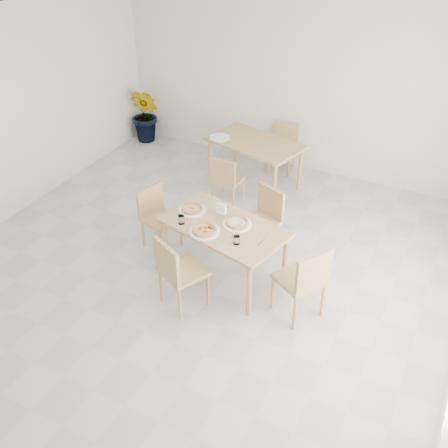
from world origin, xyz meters
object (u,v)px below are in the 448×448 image
at_px(chair_south, 177,270).
at_px(plate_mushroom, 237,224).
at_px(second_table, 255,147).
at_px(main_table, 224,232).
at_px(tumbler_b, 181,220).
at_px(chair_back_n, 284,144).
at_px(potted_plant, 146,115).
at_px(plate_pepperoni, 205,232).
at_px(chair_east, 305,279).
at_px(pizza_mushroom, 237,223).
at_px(plate_empty, 220,137).
at_px(plate_margherita, 192,210).
at_px(chair_west, 157,213).
at_px(pizza_margherita, 192,209).
at_px(pizza_pepperoni, 205,230).
at_px(napkin_holder, 221,209).
at_px(chair_back_s, 226,178).
at_px(tumbler_a, 237,240).
at_px(chair_north, 264,216).

bearing_deg(chair_south, plate_mushroom, -88.57).
bearing_deg(second_table, plate_mushroom, -57.48).
distance_m(main_table, tumbler_b, 0.52).
bearing_deg(chair_back_n, second_table, -110.08).
bearing_deg(potted_plant, plate_pepperoni, -46.57).
height_order(chair_south, chair_east, chair_east).
bearing_deg(second_table, pizza_mushroom, -57.48).
bearing_deg(second_table, plate_empty, -153.54).
distance_m(tumbler_b, potted_plant, 3.93).
bearing_deg(plate_margherita, plate_pepperoni, -42.99).
relative_size(plate_pepperoni, plate_empty, 1.13).
bearing_deg(plate_mushroom, tumbler_b, -155.71).
bearing_deg(plate_pepperoni, chair_west, 155.32).
height_order(pizza_margherita, pizza_pepperoni, same).
height_order(napkin_holder, potted_plant, potted_plant).
xyz_separation_m(plate_mushroom, potted_plant, (-3.12, 2.72, -0.25)).
distance_m(second_table, chair_back_s, 0.78).
distance_m(main_table, tumbler_a, 0.40).
bearing_deg(chair_back_s, tumbler_a, 119.74).
bearing_deg(napkin_holder, chair_north, 59.58).
bearing_deg(chair_south, chair_east, -134.67).
xyz_separation_m(chair_west, chair_back_s, (0.36, 1.25, -0.01)).
distance_m(pizza_mushroom, plate_empty, 2.38).
xyz_separation_m(tumbler_a, plate_empty, (-1.42, 2.34, -0.04)).
xyz_separation_m(pizza_margherita, tumbler_b, (0.02, -0.29, 0.02)).
height_order(chair_west, pizza_mushroom, chair_west).
distance_m(pizza_margherita, pizza_mushroom, 0.61).
bearing_deg(tumbler_b, napkin_holder, 49.61).
xyz_separation_m(chair_north, plate_empty, (-1.33, 1.34, 0.26)).
xyz_separation_m(chair_south, napkin_holder, (0.08, 0.90, 0.29)).
height_order(chair_south, napkin_holder, chair_south).
xyz_separation_m(chair_north, pizza_pepperoni, (-0.32, -0.97, 0.28)).
bearing_deg(chair_west, main_table, -85.92).
bearing_deg(chair_east, pizza_pepperoni, -59.36).
xyz_separation_m(pizza_mushroom, tumbler_a, (0.15, -0.33, 0.02)).
bearing_deg(chair_back_s, tumbler_b, 98.36).
height_order(plate_mushroom, tumbler_a, tumbler_a).
relative_size(pizza_margherita, chair_back_s, 0.42).
bearing_deg(chair_south, pizza_pepperoni, -74.80).
height_order(chair_south, chair_back_n, chair_south).
height_order(pizza_pepperoni, plate_empty, pizza_pepperoni).
distance_m(chair_south, pizza_mushroom, 0.90).
relative_size(chair_west, potted_plant, 0.81).
height_order(chair_north, plate_empty, chair_north).
relative_size(tumbler_a, chair_back_s, 0.12).
relative_size(chair_north, plate_empty, 2.83).
distance_m(chair_east, chair_back_n, 3.50).
bearing_deg(tumbler_b, chair_west, 147.31).
xyz_separation_m(pizza_mushroom, chair_back_n, (-0.53, 2.85, -0.33)).
bearing_deg(chair_east, pizza_margherita, -70.98).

